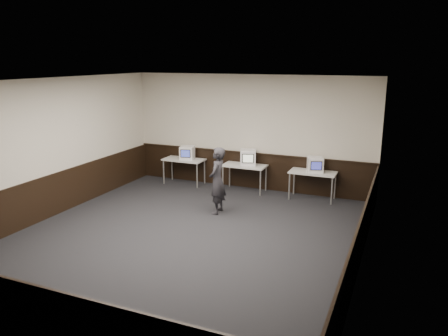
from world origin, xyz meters
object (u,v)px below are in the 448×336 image
object	(u,v)px
emac_left	(187,153)
emac_center	(248,157)
desk_left	(184,161)
emac_right	(315,165)
person	(217,181)
desk_center	(245,167)
desk_right	(313,174)

from	to	relation	value
emac_left	emac_center	distance (m)	1.87
emac_center	desk_left	bearing A→B (deg)	162.57
emac_left	emac_center	world-z (taller)	emac_center
emac_left	emac_right	world-z (taller)	emac_left
emac_left	person	size ratio (longest dim) A/B	0.30
desk_center	emac_left	bearing A→B (deg)	179.93
desk_left	emac_right	world-z (taller)	emac_right
desk_right	person	size ratio (longest dim) A/B	0.75
desk_left	person	xyz separation A→B (m)	(1.92, -1.93, 0.13)
desk_left	desk_center	distance (m)	1.90
desk_right	emac_left	world-z (taller)	emac_left
desk_left	emac_center	distance (m)	2.01
emac_right	person	world-z (taller)	person
emac_center	person	world-z (taller)	person
desk_center	emac_center	xyz separation A→B (m)	(0.09, 0.04, 0.28)
desk_right	emac_right	distance (m)	0.27
person	emac_center	bearing A→B (deg)	173.40
emac_center	person	size ratio (longest dim) A/B	0.35
desk_center	desk_right	size ratio (longest dim) A/B	1.00
desk_center	person	size ratio (longest dim) A/B	0.75
desk_right	emac_center	xyz separation A→B (m)	(-1.81, 0.04, 0.28)
emac_center	emac_right	bearing A→B (deg)	-20.05
desk_right	emac_right	bearing A→B (deg)	-0.10
desk_left	emac_left	xyz separation A→B (m)	(0.11, 0.00, 0.27)
desk_center	emac_right	world-z (taller)	emac_right
desk_center	desk_right	distance (m)	1.90
emac_left	emac_right	xyz separation A→B (m)	(3.73, -0.00, -0.00)
desk_left	emac_left	size ratio (longest dim) A/B	2.45
person	desk_center	bearing A→B (deg)	175.96
desk_center	emac_left	world-z (taller)	emac_left
desk_left	desk_center	world-z (taller)	same
desk_right	emac_center	size ratio (longest dim) A/B	2.16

